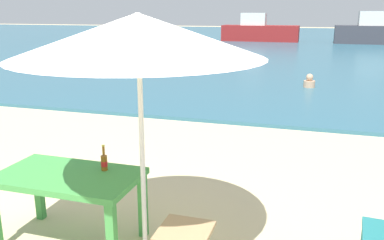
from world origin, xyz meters
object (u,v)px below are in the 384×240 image
(beer_bottle_amber, at_px, (104,161))
(swimmer_person, at_px, (309,82))
(boat_sailboat, at_px, (259,31))
(boat_barge, at_px, (380,32))
(patio_umbrella, at_px, (138,36))
(picnic_table_green, at_px, (69,184))

(beer_bottle_amber, distance_m, swimmer_person, 9.43)
(beer_bottle_amber, height_order, swimmer_person, beer_bottle_amber)
(swimmer_person, bearing_deg, boat_sailboat, 102.57)
(boat_sailboat, bearing_deg, boat_barge, -1.83)
(beer_bottle_amber, distance_m, boat_sailboat, 28.29)
(swimmer_person, relative_size, boat_barge, 0.07)
(patio_umbrella, height_order, swimmer_person, patio_umbrella)
(picnic_table_green, height_order, boat_barge, boat_barge)
(boat_barge, bearing_deg, picnic_table_green, -102.41)
(beer_bottle_amber, distance_m, boat_barge, 28.53)
(patio_umbrella, xyz_separation_m, boat_sailboat, (-3.02, 28.51, -1.29))
(patio_umbrella, height_order, boat_barge, patio_umbrella)
(picnic_table_green, relative_size, beer_bottle_amber, 5.28)
(picnic_table_green, bearing_deg, patio_umbrella, -8.30)
(swimmer_person, bearing_deg, beer_bottle_amber, -100.86)
(beer_bottle_amber, bearing_deg, patio_umbrella, -29.55)
(boat_sailboat, height_order, boat_barge, boat_barge)
(picnic_table_green, xyz_separation_m, swimmer_person, (2.07, 9.43, -0.41))
(boat_sailboat, distance_m, boat_barge, 8.34)
(patio_umbrella, height_order, boat_sailboat, patio_umbrella)
(picnic_table_green, distance_m, boat_sailboat, 28.46)
(picnic_table_green, height_order, beer_bottle_amber, beer_bottle_amber)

